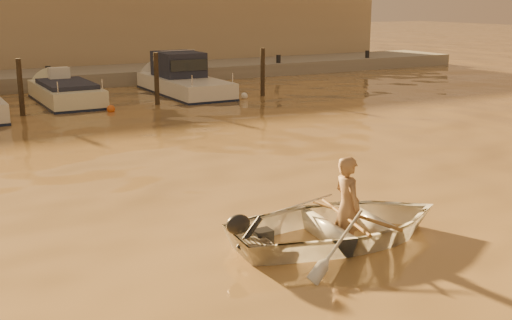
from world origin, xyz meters
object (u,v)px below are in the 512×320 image
person (347,207)px  moored_boat_4 (184,79)px  moored_boat_3 (66,97)px  dinghy (342,224)px

person → moored_boat_4: 17.87m
moored_boat_3 → person: bearing=-87.6°
dinghy → moored_boat_4: 17.89m
dinghy → moored_boat_3: 17.34m
person → moored_boat_3: (-0.72, 17.34, -0.36)m
person → moored_boat_4: bearing=-9.0°
dinghy → person: (0.10, -0.01, 0.30)m
person → moored_boat_3: 17.36m
dinghy → person: 0.31m
dinghy → moored_boat_3: moored_boat_3 is taller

